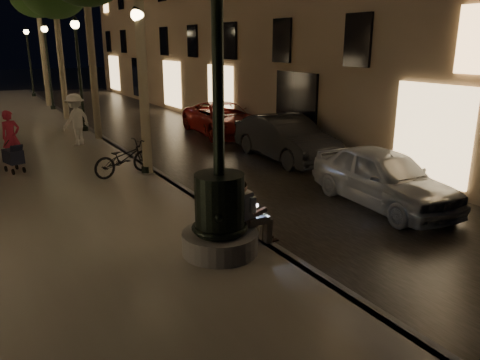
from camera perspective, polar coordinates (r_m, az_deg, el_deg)
ground at (r=20.95m, az=-16.92°, el=4.89°), size 120.00×120.00×0.00m
cobble_lane at (r=21.82m, az=-9.25°, el=5.85°), size 6.00×45.00×0.02m
curb_strip at (r=20.93m, az=-16.94°, el=5.16°), size 0.25×45.00×0.20m
fountain_lamppost at (r=8.40m, az=-2.51°, el=-2.50°), size 1.40×1.40×5.21m
seated_man_laptop at (r=8.79m, az=1.05°, el=-3.75°), size 0.95×0.32×1.33m
lamp_curb_a at (r=13.77m, az=-12.03°, el=13.17°), size 0.36×0.36×4.81m
lamp_curb_b at (r=21.50m, az=-19.11°, el=13.70°), size 0.36×0.36×4.81m
lamp_curb_c at (r=29.37m, az=-22.44°, el=13.87°), size 0.36×0.36×4.81m
lamp_curb_d at (r=37.30m, az=-24.35°, el=13.95°), size 0.36×0.36×4.81m
stroller at (r=15.42m, az=-25.91°, el=2.58°), size 0.57×0.95×0.96m
car_front at (r=12.11m, az=17.09°, el=0.31°), size 2.06×4.37×1.45m
car_second at (r=16.24m, az=5.56°, el=5.10°), size 1.82×4.71×1.53m
car_third at (r=20.74m, az=-2.09°, el=7.45°), size 2.79×5.25×1.40m
pedestrian_red at (r=16.65m, az=-26.14°, el=4.75°), size 0.73×0.62×1.68m
pedestrian_white at (r=18.67m, az=-19.38°, el=6.97°), size 1.43×1.28×1.93m
bicycle at (r=14.01m, az=-13.99°, el=2.58°), size 2.00×1.11×1.00m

